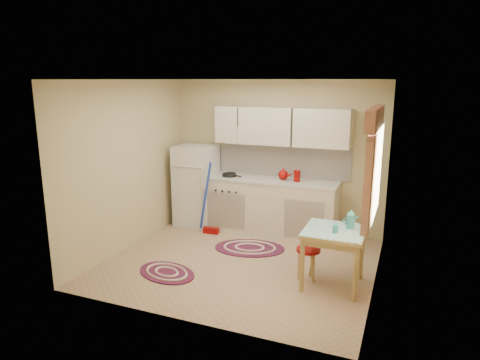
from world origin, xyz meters
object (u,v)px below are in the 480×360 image
(stool, at_px, (308,264))
(fridge, at_px, (196,186))
(table, at_px, (333,258))
(base_cabinets, at_px, (268,207))

(stool, bearing_deg, fridge, 148.78)
(fridge, bearing_deg, stool, -31.22)
(table, relative_size, stool, 1.71)
(fridge, height_order, stool, fridge)
(base_cabinets, height_order, table, base_cabinets)
(table, bearing_deg, fridge, 151.19)
(base_cabinets, distance_m, stool, 1.79)
(base_cabinets, bearing_deg, stool, -55.04)
(fridge, bearing_deg, base_cabinets, 2.20)
(fridge, xyz_separation_m, stool, (2.32, -1.41, -0.49))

